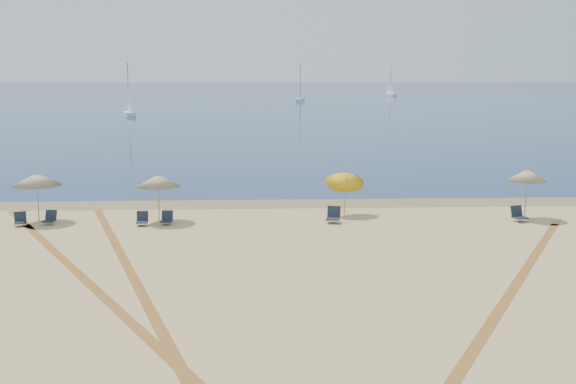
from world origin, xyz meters
name	(u,v)px	position (x,y,z in m)	size (l,w,h in m)	color
ocean	(262,92)	(0.00, 225.00, 0.01)	(500.00, 500.00, 0.00)	#0C2151
wet_sand	(285,203)	(0.00, 24.00, 0.00)	(500.00, 500.00, 0.00)	olive
umbrella_1	(37,180)	(-11.68, 19.96, 1.98)	(2.25, 2.25, 2.32)	gray
umbrella_2	(158,181)	(-6.06, 19.73, 1.92)	(2.13, 2.14, 2.26)	gray
umbrella_3	(345,177)	(2.80, 20.81, 1.85)	(1.90, 1.97, 2.46)	gray
umbrella_4	(527,175)	(11.32, 19.65, 2.08)	(1.85, 1.85, 2.43)	gray
chair_1	(20,220)	(-12.23, 19.06, 0.28)	(0.70, 0.75, 0.63)	black
chair_2	(50,218)	(-10.99, 19.35, 0.28)	(0.61, 0.69, 0.64)	black
chair_3	(142,219)	(-6.71, 18.95, 0.28)	(0.55, 0.64, 0.63)	black
chair_4	(167,218)	(-5.61, 19.06, 0.27)	(0.54, 0.63, 0.62)	black
chair_5	(333,216)	(2.08, 19.13, 0.33)	(0.77, 0.84, 0.74)	black
chair_6	(518,215)	(10.78, 19.03, 0.31)	(0.76, 0.83, 0.71)	black
sailboat_0	(300,89)	(8.68, 151.00, 2.76)	(2.44, 6.29, 9.13)	white
sailboat_1	(129,100)	(-21.75, 98.04, 2.51)	(2.98, 5.75, 8.31)	white
sailboat_2	(390,87)	(36.89, 186.19, 2.53)	(3.19, 5.77, 8.36)	white
tire_tracks	(227,292)	(-2.42, 9.16, 0.00)	(51.43, 42.96, 0.00)	tan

